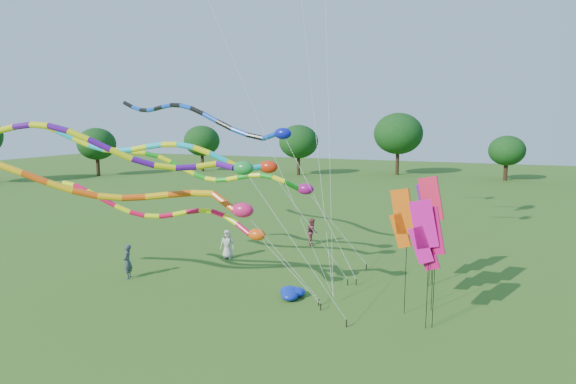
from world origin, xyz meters
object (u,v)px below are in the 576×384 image
at_px(tube_kite_red, 183,216).
at_px(person_b, 128,262).
at_px(person_c, 312,232).
at_px(blue_nylon_heap, 290,292).
at_px(person_a, 227,244).
at_px(tube_kite_orange, 118,189).

xyz_separation_m(tube_kite_red, person_b, (-3.80, 0.63, -2.74)).
distance_m(tube_kite_red, person_c, 11.00).
bearing_deg(person_c, person_b, 125.11).
bearing_deg(blue_nylon_heap, person_c, 102.65).
relative_size(blue_nylon_heap, person_a, 0.82).
relative_size(person_a, person_b, 0.97).
height_order(person_b, person_c, person_b).
distance_m(tube_kite_red, person_b, 4.73).
bearing_deg(tube_kite_orange, tube_kite_red, 28.52).
bearing_deg(tube_kite_orange, person_c, 51.57).
bearing_deg(blue_nylon_heap, tube_kite_orange, -154.48).
bearing_deg(blue_nylon_heap, person_a, 141.88).
distance_m(tube_kite_red, blue_nylon_heap, 5.94).
xyz_separation_m(person_a, person_b, (-2.95, -4.94, 0.03)).
relative_size(person_a, person_c, 0.98).
xyz_separation_m(blue_nylon_heap, person_a, (-5.59, 4.39, 0.60)).
height_order(tube_kite_orange, person_c, tube_kite_orange).
relative_size(tube_kite_red, person_a, 7.39).
bearing_deg(person_a, person_c, 38.06).
relative_size(tube_kite_orange, person_b, 9.28).
xyz_separation_m(blue_nylon_heap, person_b, (-8.54, -0.56, 0.63)).
height_order(tube_kite_orange, person_a, tube_kite_orange).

